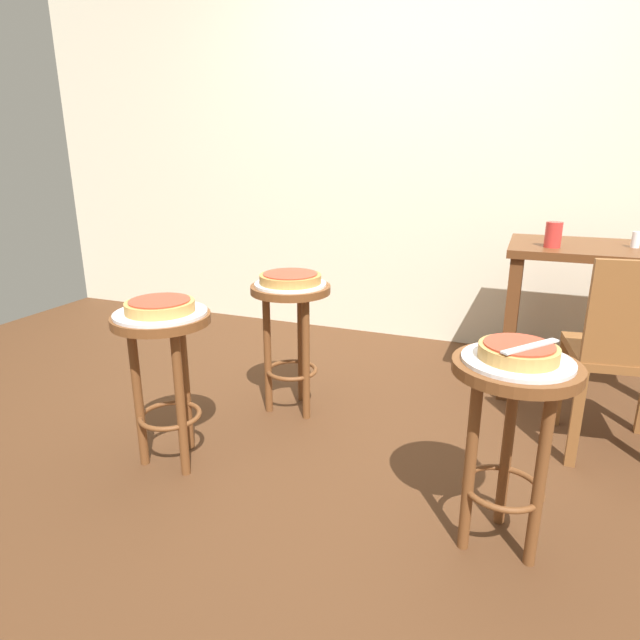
{
  "coord_description": "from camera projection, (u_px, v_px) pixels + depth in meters",
  "views": [
    {
      "loc": [
        0.61,
        -1.9,
        1.21
      ],
      "look_at": [
        -0.16,
        0.03,
        0.57
      ],
      "focal_mm": 29.97,
      "sensor_mm": 36.0,
      "label": 1
    }
  ],
  "objects": [
    {
      "name": "ground_plane",
      "position": [
        352.0,
        454.0,
        2.26
      ],
      "size": [
        6.0,
        6.0,
        0.0
      ],
      "primitive_type": "plane",
      "color": "#4C2D19"
    },
    {
      "name": "back_wall",
      "position": [
        441.0,
        105.0,
        3.28
      ],
      "size": [
        6.0,
        0.1,
        3.0
      ],
      "primitive_type": "cube",
      "color": "beige",
      "rests_on": "ground_plane"
    },
    {
      "name": "stool_foreground",
      "position": [
        511.0,
        414.0,
        1.6
      ],
      "size": [
        0.37,
        0.37,
        0.63
      ],
      "color": "brown",
      "rests_on": "ground_plane"
    },
    {
      "name": "serving_plate_foreground",
      "position": [
        517.0,
        361.0,
        1.55
      ],
      "size": [
        0.32,
        0.32,
        0.01
      ],
      "primitive_type": "cylinder",
      "color": "silver",
      "rests_on": "stool_foreground"
    },
    {
      "name": "pizza_foreground",
      "position": [
        518.0,
        351.0,
        1.54
      ],
      "size": [
        0.23,
        0.23,
        0.05
      ],
      "color": "tan",
      "rests_on": "serving_plate_foreground"
    },
    {
      "name": "stool_middle",
      "position": [
        165.0,
        355.0,
        2.07
      ],
      "size": [
        0.37,
        0.37,
        0.63
      ],
      "color": "brown",
      "rests_on": "ground_plane"
    },
    {
      "name": "serving_plate_middle",
      "position": [
        161.0,
        313.0,
        2.02
      ],
      "size": [
        0.35,
        0.35,
        0.01
      ],
      "primitive_type": "cylinder",
      "color": "silver",
      "rests_on": "stool_middle"
    },
    {
      "name": "pizza_middle",
      "position": [
        160.0,
        306.0,
        2.01
      ],
      "size": [
        0.26,
        0.26,
        0.05
      ],
      "color": "tan",
      "rests_on": "serving_plate_middle"
    },
    {
      "name": "stool_leftside",
      "position": [
        291.0,
        319.0,
        2.52
      ],
      "size": [
        0.37,
        0.37,
        0.63
      ],
      "color": "brown",
      "rests_on": "ground_plane"
    },
    {
      "name": "serving_plate_leftside",
      "position": [
        290.0,
        284.0,
        2.47
      ],
      "size": [
        0.33,
        0.33,
        0.01
      ],
      "primitive_type": "cylinder",
      "color": "silver",
      "rests_on": "stool_leftside"
    },
    {
      "name": "pizza_leftside",
      "position": [
        290.0,
        278.0,
        2.46
      ],
      "size": [
        0.29,
        0.29,
        0.05
      ],
      "color": "#B78442",
      "rests_on": "serving_plate_leftside"
    },
    {
      "name": "dining_table",
      "position": [
        608.0,
        275.0,
        2.66
      ],
      "size": [
        0.95,
        0.61,
        0.78
      ],
      "color": "#5B3319",
      "rests_on": "ground_plane"
    },
    {
      "name": "cup_near_edge",
      "position": [
        553.0,
        235.0,
        2.58
      ],
      "size": [
        0.08,
        0.08,
        0.12
      ],
      "primitive_type": "cylinder",
      "color": "red",
      "rests_on": "dining_table"
    },
    {
      "name": "condiment_shaker",
      "position": [
        636.0,
        240.0,
        2.57
      ],
      "size": [
        0.04,
        0.04,
        0.08
      ],
      "primitive_type": "cylinder",
      "color": "white",
      "rests_on": "dining_table"
    },
    {
      "name": "wooden_chair",
      "position": [
        629.0,
        351.0,
        2.11
      ],
      "size": [
        0.45,
        0.45,
        0.85
      ],
      "color": "brown",
      "rests_on": "ground_plane"
    },
    {
      "name": "pizza_server_knife",
      "position": [
        530.0,
        346.0,
        1.51
      ],
      "size": [
        0.15,
        0.19,
        0.01
      ],
      "primitive_type": "cube",
      "rotation": [
        0.0,
        0.0,
        0.91
      ],
      "color": "silver",
      "rests_on": "pizza_foreground"
    }
  ]
}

